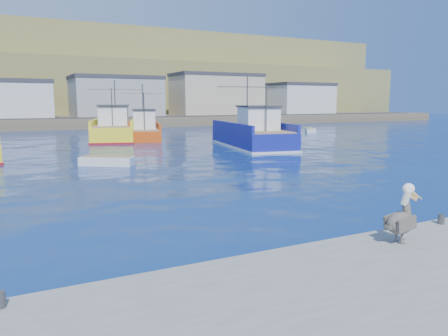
{
  "coord_description": "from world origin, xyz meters",
  "views": [
    {
      "loc": [
        -8.78,
        -11.86,
        4.19
      ],
      "look_at": [
        -0.7,
        3.9,
        1.5
      ],
      "focal_mm": 35.0,
      "sensor_mm": 36.0,
      "label": 1
    }
  ],
  "objects_px": {
    "trawler_yellow_b": "(115,130)",
    "boat_orange": "(144,130)",
    "skiff_far": "(310,130)",
    "trawler_blue": "(252,135)",
    "pelican": "(402,218)",
    "skiff_mid": "(107,162)"
  },
  "relations": [
    {
      "from": "skiff_mid",
      "to": "skiff_far",
      "type": "xyz_separation_m",
      "value": [
        32.18,
        19.38,
        -0.0
      ]
    },
    {
      "from": "boat_orange",
      "to": "pelican",
      "type": "distance_m",
      "value": 40.02
    },
    {
      "from": "trawler_yellow_b",
      "to": "pelican",
      "type": "relative_size",
      "value": 8.39
    },
    {
      "from": "trawler_blue",
      "to": "skiff_far",
      "type": "xyz_separation_m",
      "value": [
        17.38,
        13.39,
        -0.86
      ]
    },
    {
      "from": "trawler_yellow_b",
      "to": "trawler_blue",
      "type": "distance_m",
      "value": 16.86
    },
    {
      "from": "skiff_mid",
      "to": "trawler_yellow_b",
      "type": "bearing_deg",
      "value": 75.19
    },
    {
      "from": "trawler_yellow_b",
      "to": "boat_orange",
      "type": "xyz_separation_m",
      "value": [
        2.84,
        -1.58,
        -0.06
      ]
    },
    {
      "from": "skiff_mid",
      "to": "skiff_far",
      "type": "distance_m",
      "value": 37.57
    },
    {
      "from": "trawler_blue",
      "to": "skiff_mid",
      "type": "height_order",
      "value": "trawler_blue"
    },
    {
      "from": "trawler_blue",
      "to": "skiff_mid",
      "type": "bearing_deg",
      "value": -157.97
    },
    {
      "from": "trawler_blue",
      "to": "trawler_yellow_b",
      "type": "bearing_deg",
      "value": 124.5
    },
    {
      "from": "trawler_yellow_b",
      "to": "skiff_mid",
      "type": "distance_m",
      "value": 20.59
    },
    {
      "from": "trawler_yellow_b",
      "to": "skiff_far",
      "type": "xyz_separation_m",
      "value": [
        26.93,
        -0.51,
        -0.87
      ]
    },
    {
      "from": "trawler_yellow_b",
      "to": "skiff_far",
      "type": "relative_size",
      "value": 3.72
    },
    {
      "from": "trawler_blue",
      "to": "pelican",
      "type": "relative_size",
      "value": 8.25
    },
    {
      "from": "boat_orange",
      "to": "pelican",
      "type": "bearing_deg",
      "value": -97.25
    },
    {
      "from": "trawler_yellow_b",
      "to": "boat_orange",
      "type": "relative_size",
      "value": 1.42
    },
    {
      "from": "boat_orange",
      "to": "skiff_far",
      "type": "relative_size",
      "value": 2.62
    },
    {
      "from": "pelican",
      "to": "trawler_blue",
      "type": "bearing_deg",
      "value": 66.74
    },
    {
      "from": "trawler_yellow_b",
      "to": "trawler_blue",
      "type": "relative_size",
      "value": 1.02
    },
    {
      "from": "trawler_blue",
      "to": "skiff_far",
      "type": "bearing_deg",
      "value": 37.62
    },
    {
      "from": "skiff_far",
      "to": "trawler_blue",
      "type": "bearing_deg",
      "value": -142.38
    }
  ]
}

